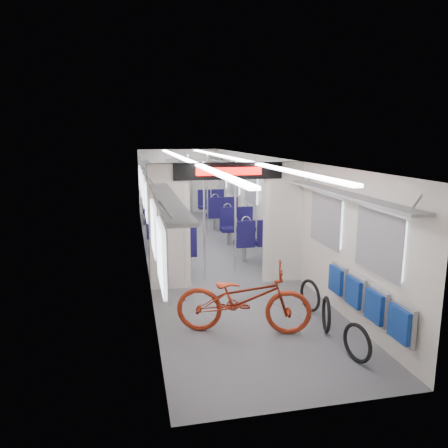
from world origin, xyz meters
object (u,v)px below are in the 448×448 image
seat_bay_near_left (169,236)px  seat_bay_far_left (159,211)px  flip_bench (366,299)px  seat_bay_far_right (217,207)px  bike_hoop_b (326,316)px  stanchion_near_right (235,217)px  seat_bay_near_right (245,231)px  stanchion_far_left (189,199)px  bicycle (244,299)px  bike_hoop_a (357,345)px  bike_hoop_c (310,297)px  stanchion_near_left (204,222)px  stanchion_far_right (207,196)px

seat_bay_near_left → seat_bay_far_left: bearing=90.0°
flip_bench → seat_bay_near_left: size_ratio=0.95×
seat_bay_far_right → seat_bay_far_left: bearing=-164.9°
flip_bench → seat_bay_far_right: 8.46m
bike_hoop_b → seat_bay_far_right: bearing=90.0°
stanchion_near_right → seat_bay_near_right: bearing=67.5°
stanchion_near_right → stanchion_far_left: size_ratio=1.00×
seat_bay_near_right → bicycle: bearing=-105.2°
seat_bay_near_left → stanchion_far_left: stanchion_far_left is taller
bicycle → seat_bay_far_left: (-0.70, 7.39, 0.04)m
seat_bay_far_left → bike_hoop_b: bearing=-76.2°
bike_hoop_a → seat_bay_far_right: size_ratio=0.25×
bicycle → seat_bay_near_right: (1.17, 4.29, 0.02)m
seat_bay_near_left → stanchion_far_left: 1.97m
bicycle → seat_bay_near_right: bearing=1.7°
bike_hoop_b → bicycle: bearing=168.3°
flip_bench → bike_hoop_c: 1.17m
flip_bench → bike_hoop_b: 0.62m
seat_bay_near_right → seat_bay_near_left: bearing=-168.6°
seat_bay_far_left → stanchion_near_left: bearing=-83.6°
flip_bench → stanchion_far_right: stanchion_far_right is taller
seat_bay_near_right → stanchion_near_left: (-1.32, -1.87, 0.62)m
stanchion_near_left → stanchion_far_right: same height
stanchion_near_left → stanchion_far_right: bearing=79.1°
stanchion_far_right → stanchion_near_right: bearing=-89.7°
bike_hoop_a → bike_hoop_c: 1.63m
seat_bay_near_left → stanchion_near_left: size_ratio=0.95×
flip_bench → bike_hoop_a: (-0.42, -0.57, -0.35)m
stanchion_near_left → stanchion_far_left: size_ratio=1.00×
flip_bench → stanchion_far_right: 6.66m
bike_hoop_b → stanchion_near_left: bearing=116.2°
bike_hoop_a → stanchion_far_left: size_ratio=0.22×
bike_hoop_c → seat_bay_far_left: (-1.94, 6.88, 0.31)m
bicycle → stanchion_near_left: stanchion_near_left is taller
bike_hoop_b → bike_hoop_c: same height
seat_bay_far_left → stanchion_near_right: size_ratio=0.90×
bike_hoop_c → stanchion_far_left: stanchion_far_left is taller
flip_bench → stanchion_near_left: size_ratio=0.90×
bike_hoop_a → stanchion_near_right: (-0.61, 3.93, 0.92)m
bike_hoop_a → bike_hoop_b: bike_hoop_b is taller
bicycle → stanchion_far_left: size_ratio=0.84×
flip_bench → bike_hoop_a: size_ratio=4.10×
bicycle → seat_bay_far_right: (1.17, 7.90, 0.03)m
bike_hoop_b → stanchion_near_right: bearing=101.3°
seat_bay_far_left → bicycle: bearing=-84.6°
bicycle → seat_bay_near_right: size_ratio=0.99×
bike_hoop_a → seat_bay_near_left: (-1.87, 5.04, 0.33)m
bike_hoop_c → seat_bay_near_right: size_ratio=0.27×
seat_bay_near_left → seat_bay_far_right: 4.40m
bike_hoop_a → bike_hoop_c: size_ratio=0.96×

